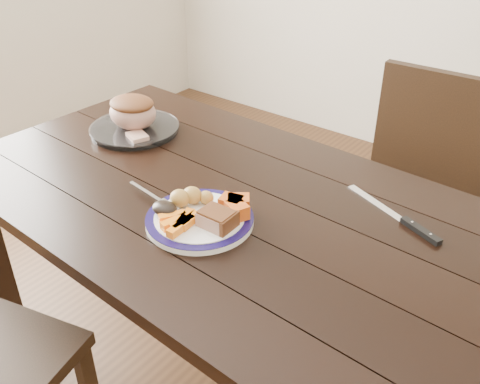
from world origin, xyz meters
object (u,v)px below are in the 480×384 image
Objects in this scene: fork at (153,197)px; carving_knife at (409,223)px; pork_slice at (217,219)px; dinner_plate at (200,220)px; serving_platter at (135,130)px; dining_table at (222,223)px; roast_joint at (133,113)px; chair_far at (413,189)px.

carving_knife is at bearing 36.31° from fork.
fork is (-0.22, -0.00, -0.02)m from pork_slice.
fork is at bearing -177.74° from dinner_plate.
dining_table is at bearing -15.06° from serving_platter.
serving_platter is 0.96m from carving_knife.
carving_knife is at bearing 41.32° from pork_slice.
roast_joint reaches higher than serving_platter.
fork is 0.67m from carving_knife.
dining_table is 5.35× the size of carving_knife.
serving_platter is at bearing 155.27° from pork_slice.
fork is 1.08× the size of roast_joint.
chair_far is 1.03m from roast_joint.
dining_table is at bearing 106.50° from dinner_plate.
dinner_plate is 1.54× the size of fork.
serving_platter is at bearing 164.94° from dining_table.
carving_knife is at bearing 21.07° from dining_table.
dinner_plate is at bearing -26.75° from serving_platter.
fork is at bearing 63.27° from chair_far.
pork_slice reaches higher than serving_platter.
fork is at bearing -36.46° from serving_platter.
dining_table is at bearing 57.33° from fork.
dinner_plate is (-0.25, -0.87, 0.23)m from chair_far.
fork reaches higher than serving_platter.
chair_far is at bearing 68.58° from dining_table.
fork is (0.37, -0.27, 0.01)m from serving_platter.
serving_platter is at bearing 153.25° from dinner_plate.
dining_table is 1.76× the size of chair_far.
carving_knife is (0.46, 0.18, 0.10)m from dining_table.
pork_slice is (0.10, -0.14, 0.13)m from dining_table.
pork_slice is at bearing -24.73° from roast_joint.
chair_far reaches higher than serving_platter.
serving_platter is 0.65m from pork_slice.
roast_joint is at bearing 155.27° from pork_slice.
fork is 0.58× the size of carving_knife.
chair_far is 1.02m from serving_platter.
dining_table is at bearing 125.75° from pork_slice.
fork is 0.46m from roast_joint.
roast_joint is (0.00, 0.00, 0.06)m from serving_platter.
chair_far is at bearing 37.83° from serving_platter.
dinner_plate is at bearing -26.75° from roast_joint.
pork_slice is at bearing -54.25° from dining_table.
pork_slice is (0.59, -0.27, 0.03)m from serving_platter.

